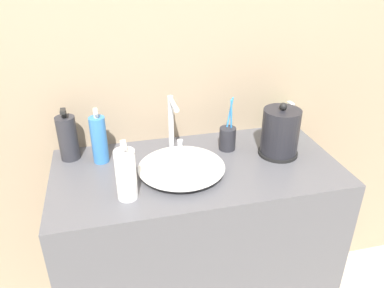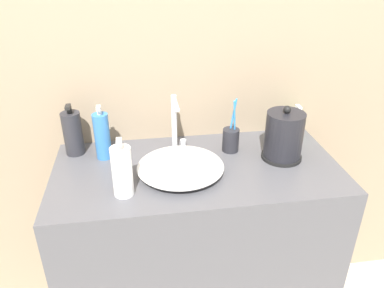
{
  "view_description": "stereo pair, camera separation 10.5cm",
  "coord_description": "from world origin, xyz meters",
  "px_view_note": "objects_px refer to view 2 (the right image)",
  "views": [
    {
      "loc": [
        -0.31,
        -0.91,
        1.66
      ],
      "look_at": [
        -0.02,
        0.27,
        1.02
      ],
      "focal_mm": 35.0,
      "sensor_mm": 36.0,
      "label": 1
    },
    {
      "loc": [
        -0.21,
        -0.94,
        1.66
      ],
      "look_at": [
        -0.02,
        0.27,
        1.02
      ],
      "focal_mm": 35.0,
      "sensor_mm": 36.0,
      "label": 2
    }
  ],
  "objects_px": {
    "faucet": "(176,122)",
    "lotion_bottle": "(122,171)",
    "toothbrush_cup": "(231,139)",
    "shampoo_bottle": "(295,124)",
    "electric_kettle": "(284,137)",
    "hand_cream_bottle": "(73,133)",
    "mouthwash_bottle": "(102,136)"
  },
  "relations": [
    {
      "from": "faucet",
      "to": "lotion_bottle",
      "type": "distance_m",
      "value": 0.35
    },
    {
      "from": "toothbrush_cup",
      "to": "shampoo_bottle",
      "type": "bearing_deg",
      "value": 16.15
    },
    {
      "from": "electric_kettle",
      "to": "toothbrush_cup",
      "type": "height_order",
      "value": "toothbrush_cup"
    },
    {
      "from": "toothbrush_cup",
      "to": "hand_cream_bottle",
      "type": "relative_size",
      "value": 1.07
    },
    {
      "from": "lotion_bottle",
      "to": "mouthwash_bottle",
      "type": "bearing_deg",
      "value": 106.55
    },
    {
      "from": "electric_kettle",
      "to": "lotion_bottle",
      "type": "bearing_deg",
      "value": -165.84
    },
    {
      "from": "faucet",
      "to": "toothbrush_cup",
      "type": "xyz_separation_m",
      "value": [
        0.22,
        -0.03,
        -0.08
      ]
    },
    {
      "from": "faucet",
      "to": "hand_cream_bottle",
      "type": "height_order",
      "value": "faucet"
    },
    {
      "from": "electric_kettle",
      "to": "shampoo_bottle",
      "type": "height_order",
      "value": "electric_kettle"
    },
    {
      "from": "mouthwash_bottle",
      "to": "hand_cream_bottle",
      "type": "distance_m",
      "value": 0.13
    },
    {
      "from": "faucet",
      "to": "lotion_bottle",
      "type": "bearing_deg",
      "value": -127.08
    },
    {
      "from": "electric_kettle",
      "to": "hand_cream_bottle",
      "type": "height_order",
      "value": "electric_kettle"
    },
    {
      "from": "faucet",
      "to": "lotion_bottle",
      "type": "xyz_separation_m",
      "value": [
        -0.21,
        -0.28,
        -0.04
      ]
    },
    {
      "from": "faucet",
      "to": "electric_kettle",
      "type": "xyz_separation_m",
      "value": [
        0.4,
        -0.12,
        -0.04
      ]
    },
    {
      "from": "mouthwash_bottle",
      "to": "electric_kettle",
      "type": "bearing_deg",
      "value": -9.02
    },
    {
      "from": "lotion_bottle",
      "to": "faucet",
      "type": "bearing_deg",
      "value": 52.92
    },
    {
      "from": "lotion_bottle",
      "to": "shampoo_bottle",
      "type": "relative_size",
      "value": 1.45
    },
    {
      "from": "toothbrush_cup",
      "to": "shampoo_bottle",
      "type": "xyz_separation_m",
      "value": [
        0.31,
        0.09,
        0.01
      ]
    },
    {
      "from": "toothbrush_cup",
      "to": "mouthwash_bottle",
      "type": "xyz_separation_m",
      "value": [
        -0.51,
        0.02,
        0.04
      ]
    },
    {
      "from": "lotion_bottle",
      "to": "electric_kettle",
      "type": "bearing_deg",
      "value": 14.16
    },
    {
      "from": "faucet",
      "to": "hand_cream_bottle",
      "type": "distance_m",
      "value": 0.41
    },
    {
      "from": "faucet",
      "to": "mouthwash_bottle",
      "type": "bearing_deg",
      "value": -177.57
    },
    {
      "from": "toothbrush_cup",
      "to": "lotion_bottle",
      "type": "distance_m",
      "value": 0.5
    },
    {
      "from": "mouthwash_bottle",
      "to": "lotion_bottle",
      "type": "bearing_deg",
      "value": -73.45
    },
    {
      "from": "electric_kettle",
      "to": "hand_cream_bottle",
      "type": "distance_m",
      "value": 0.83
    },
    {
      "from": "lotion_bottle",
      "to": "hand_cream_bottle",
      "type": "distance_m",
      "value": 0.37
    },
    {
      "from": "faucet",
      "to": "hand_cream_bottle",
      "type": "bearing_deg",
      "value": 174.28
    },
    {
      "from": "mouthwash_bottle",
      "to": "toothbrush_cup",
      "type": "bearing_deg",
      "value": -2.36
    },
    {
      "from": "toothbrush_cup",
      "to": "hand_cream_bottle",
      "type": "height_order",
      "value": "toothbrush_cup"
    },
    {
      "from": "lotion_bottle",
      "to": "toothbrush_cup",
      "type": "bearing_deg",
      "value": 29.65
    },
    {
      "from": "faucet",
      "to": "lotion_bottle",
      "type": "relative_size",
      "value": 1.11
    },
    {
      "from": "lotion_bottle",
      "to": "mouthwash_bottle",
      "type": "xyz_separation_m",
      "value": [
        -0.08,
        0.27,
        0.0
      ]
    }
  ]
}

